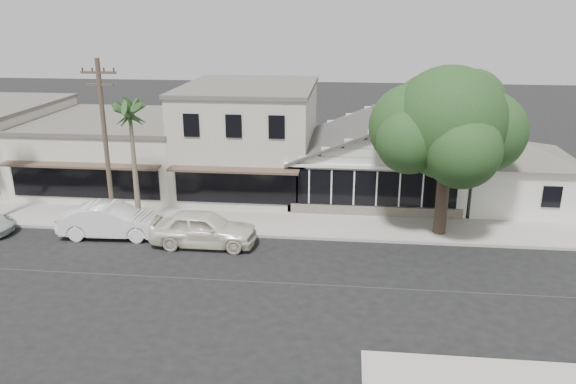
# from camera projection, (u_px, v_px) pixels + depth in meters

# --- Properties ---
(ground) EXTENTS (140.00, 140.00, 0.00)m
(ground) POSITION_uv_depth(u_px,v_px,m) (266.00, 282.00, 24.30)
(ground) COLOR black
(ground) RESTS_ON ground
(sidewalk_north) EXTENTS (90.00, 3.50, 0.15)m
(sidewalk_north) POSITION_uv_depth(u_px,v_px,m) (143.00, 219.00, 31.46)
(sidewalk_north) COLOR #9E9991
(sidewalk_north) RESTS_ON ground
(corner_shop) EXTENTS (10.40, 8.60, 5.10)m
(corner_shop) POSITION_uv_depth(u_px,v_px,m) (375.00, 156.00, 34.76)
(corner_shop) COLOR silver
(corner_shop) RESTS_ON ground
(side_cottage) EXTENTS (6.00, 6.00, 3.00)m
(side_cottage) POSITION_uv_depth(u_px,v_px,m) (513.00, 181.00, 33.35)
(side_cottage) COLOR silver
(side_cottage) RESTS_ON ground
(row_building_near) EXTENTS (8.00, 10.00, 6.50)m
(row_building_near) POSITION_uv_depth(u_px,v_px,m) (250.00, 139.00, 36.34)
(row_building_near) COLOR beige
(row_building_near) RESTS_ON ground
(row_building_midnear) EXTENTS (10.00, 10.00, 4.20)m
(row_building_midnear) POSITION_uv_depth(u_px,v_px,m) (118.00, 152.00, 37.62)
(row_building_midnear) COLOR silver
(row_building_midnear) RESTS_ON ground
(utility_pole) EXTENTS (1.80, 0.24, 9.00)m
(utility_pole) POSITION_uv_depth(u_px,v_px,m) (106.00, 142.00, 28.63)
(utility_pole) COLOR brown
(utility_pole) RESTS_ON ground
(car_0) EXTENTS (5.29, 2.15, 1.80)m
(car_0) POSITION_uv_depth(u_px,v_px,m) (203.00, 228.00, 27.84)
(car_0) COLOR silver
(car_0) RESTS_ON ground
(car_1) EXTENTS (5.39, 2.11, 1.75)m
(car_1) POSITION_uv_depth(u_px,v_px,m) (112.00, 220.00, 28.96)
(car_1) COLOR white
(car_1) RESTS_ON ground
(shade_tree) EXTENTS (7.90, 7.14, 8.76)m
(shade_tree) POSITION_uv_depth(u_px,v_px,m) (446.00, 125.00, 27.84)
(shade_tree) COLOR #403527
(shade_tree) RESTS_ON ground
(palm_east) EXTENTS (2.35, 2.35, 7.26)m
(palm_east) POSITION_uv_depth(u_px,v_px,m) (130.00, 113.00, 28.49)
(palm_east) COLOR #726651
(palm_east) RESTS_ON ground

